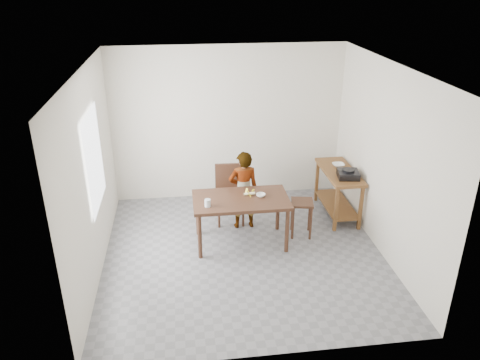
{
  "coord_description": "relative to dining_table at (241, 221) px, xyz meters",
  "views": [
    {
      "loc": [
        -0.8,
        -5.74,
        3.81
      ],
      "look_at": [
        0.0,
        0.4,
        1.0
      ],
      "focal_mm": 35.0,
      "sensor_mm": 36.0,
      "label": 1
    }
  ],
  "objects": [
    {
      "name": "wall_back",
      "position": [
        0.0,
        1.72,
        0.98
      ],
      "size": [
        4.0,
        0.04,
        2.7
      ],
      "primitive_type": "cube",
      "color": "silver",
      "rests_on": "ground"
    },
    {
      "name": "gas_burner",
      "position": [
        1.76,
        0.42,
        0.48
      ],
      "size": [
        0.37,
        0.37,
        0.11
      ],
      "primitive_type": "cube",
      "rotation": [
        0.0,
        0.0,
        -0.16
      ],
      "color": "black",
      "rests_on": "prep_counter"
    },
    {
      "name": "small_bowl",
      "position": [
        0.3,
        0.03,
        0.4
      ],
      "size": [
        0.16,
        0.16,
        0.04
      ],
      "primitive_type": "imported",
      "rotation": [
        0.0,
        0.0,
        -0.16
      ],
      "color": "white",
      "rests_on": "dining_table"
    },
    {
      "name": "glass_tumbler",
      "position": [
        -0.5,
        -0.19,
        0.43
      ],
      "size": [
        0.11,
        0.11,
        0.11
      ],
      "primitive_type": "cylinder",
      "rotation": [
        0.0,
        0.0,
        0.35
      ],
      "color": "silver",
      "rests_on": "dining_table"
    },
    {
      "name": "stool",
      "position": [
        0.96,
        0.12,
        -0.09
      ],
      "size": [
        0.38,
        0.38,
        0.58
      ],
      "primitive_type": null,
      "rotation": [
        0.0,
        0.0,
        -0.19
      ],
      "color": "#412618",
      "rests_on": "floor"
    },
    {
      "name": "floor",
      "position": [
        0.0,
        -0.3,
        -0.4
      ],
      "size": [
        4.0,
        4.0,
        0.04
      ],
      "primitive_type": "cube",
      "color": "slate",
      "rests_on": "ground"
    },
    {
      "name": "ceiling",
      "position": [
        0.0,
        -0.3,
        2.35
      ],
      "size": [
        4.0,
        4.0,
        0.04
      ],
      "primitive_type": "cube",
      "color": "white",
      "rests_on": "wall_back"
    },
    {
      "name": "wall_front",
      "position": [
        0.0,
        -2.32,
        0.98
      ],
      "size": [
        4.0,
        0.04,
        2.7
      ],
      "primitive_type": "cube",
      "color": "silver",
      "rests_on": "ground"
    },
    {
      "name": "dining_table",
      "position": [
        0.0,
        0.0,
        0.0
      ],
      "size": [
        1.4,
        0.8,
        0.75
      ],
      "primitive_type": null,
      "color": "#412618",
      "rests_on": "floor"
    },
    {
      "name": "wall_right",
      "position": [
        2.02,
        -0.3,
        0.98
      ],
      "size": [
        0.04,
        4.0,
        2.7
      ],
      "primitive_type": "cube",
      "color": "silver",
      "rests_on": "ground"
    },
    {
      "name": "dining_chair",
      "position": [
        -0.09,
        0.69,
        0.09
      ],
      "size": [
        0.47,
        0.47,
        0.94
      ],
      "primitive_type": null,
      "rotation": [
        0.0,
        0.0,
        -0.03
      ],
      "color": "#412618",
      "rests_on": "floor"
    },
    {
      "name": "wall_left",
      "position": [
        -2.02,
        -0.3,
        0.98
      ],
      "size": [
        0.04,
        4.0,
        2.7
      ],
      "primitive_type": "cube",
      "color": "silver",
      "rests_on": "ground"
    },
    {
      "name": "banana",
      "position": [
        0.14,
        0.09,
        0.41
      ],
      "size": [
        0.19,
        0.14,
        0.07
      ],
      "primitive_type": null,
      "rotation": [
        0.0,
        0.0,
        -0.05
      ],
      "color": "#E0C351",
      "rests_on": "dining_table"
    },
    {
      "name": "window_pane",
      "position": [
        -1.97,
        -0.1,
        1.12
      ],
      "size": [
        0.02,
        1.1,
        1.3
      ],
      "primitive_type": "cube",
      "color": "white",
      "rests_on": "wall_left"
    },
    {
      "name": "serving_bowl",
      "position": [
        1.75,
        0.87,
        0.45
      ],
      "size": [
        0.2,
        0.2,
        0.05
      ],
      "primitive_type": "imported",
      "rotation": [
        0.0,
        0.0,
        -0.04
      ],
      "color": "white",
      "rests_on": "prep_counter"
    },
    {
      "name": "prep_counter",
      "position": [
        1.72,
        0.7,
        0.03
      ],
      "size": [
        0.5,
        1.2,
        0.8
      ],
      "primitive_type": null,
      "color": "brown",
      "rests_on": "floor"
    },
    {
      "name": "child",
      "position": [
        0.1,
        0.49,
        0.27
      ],
      "size": [
        0.49,
        0.34,
        1.29
      ],
      "primitive_type": "imported",
      "rotation": [
        0.0,
        0.0,
        3.21
      ],
      "color": "white",
      "rests_on": "floor"
    }
  ]
}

